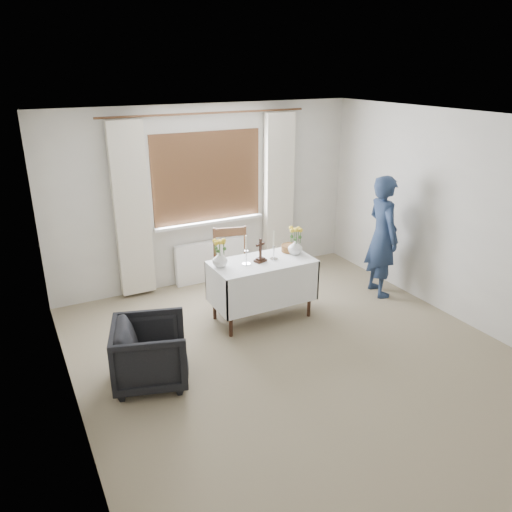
{
  "coord_description": "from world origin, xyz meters",
  "views": [
    {
      "loc": [
        -2.55,
        -3.88,
        2.98
      ],
      "look_at": [
        -0.1,
        0.84,
        0.93
      ],
      "focal_mm": 35.0,
      "sensor_mm": 36.0,
      "label": 1
    }
  ],
  "objects_px": {
    "altar_table": "(262,290)",
    "wooden_cross": "(260,250)",
    "armchair": "(151,353)",
    "person": "(382,236)",
    "wooden_chair": "(233,269)",
    "flower_vase_right": "(295,247)",
    "flower_vase_left": "(220,259)"
  },
  "relations": [
    {
      "from": "person",
      "to": "flower_vase_left",
      "type": "relative_size",
      "value": 8.81
    },
    {
      "from": "person",
      "to": "wooden_cross",
      "type": "xyz_separation_m",
      "value": [
        -1.8,
        0.09,
        0.08
      ]
    },
    {
      "from": "armchair",
      "to": "person",
      "type": "xyz_separation_m",
      "value": [
        3.38,
        0.59,
        0.5
      ]
    },
    {
      "from": "flower_vase_left",
      "to": "flower_vase_right",
      "type": "xyz_separation_m",
      "value": [
        1.0,
        -0.06,
        0.0
      ]
    },
    {
      "from": "altar_table",
      "to": "person",
      "type": "distance_m",
      "value": 1.83
    },
    {
      "from": "wooden_cross",
      "to": "armchair",
      "type": "bearing_deg",
      "value": -173.16
    },
    {
      "from": "wooden_chair",
      "to": "flower_vase_right",
      "type": "height_order",
      "value": "wooden_chair"
    },
    {
      "from": "altar_table",
      "to": "person",
      "type": "height_order",
      "value": "person"
    },
    {
      "from": "armchair",
      "to": "wooden_cross",
      "type": "distance_m",
      "value": 1.81
    },
    {
      "from": "altar_table",
      "to": "flower_vase_right",
      "type": "distance_m",
      "value": 0.67
    },
    {
      "from": "flower_vase_left",
      "to": "flower_vase_right",
      "type": "bearing_deg",
      "value": -3.17
    },
    {
      "from": "altar_table",
      "to": "wooden_cross",
      "type": "height_order",
      "value": "wooden_cross"
    },
    {
      "from": "altar_table",
      "to": "flower_vase_left",
      "type": "height_order",
      "value": "flower_vase_left"
    },
    {
      "from": "armchair",
      "to": "flower_vase_left",
      "type": "height_order",
      "value": "flower_vase_left"
    },
    {
      "from": "flower_vase_left",
      "to": "flower_vase_right",
      "type": "relative_size",
      "value": 0.99
    },
    {
      "from": "person",
      "to": "wooden_cross",
      "type": "distance_m",
      "value": 1.81
    },
    {
      "from": "armchair",
      "to": "person",
      "type": "bearing_deg",
      "value": -63.21
    },
    {
      "from": "armchair",
      "to": "wooden_cross",
      "type": "relative_size",
      "value": 2.44
    },
    {
      "from": "wooden_chair",
      "to": "flower_vase_right",
      "type": "distance_m",
      "value": 0.87
    },
    {
      "from": "altar_table",
      "to": "wooden_chair",
      "type": "xyz_separation_m",
      "value": [
        -0.17,
        0.48,
        0.13
      ]
    },
    {
      "from": "altar_table",
      "to": "flower_vase_left",
      "type": "xyz_separation_m",
      "value": [
        -0.52,
        0.07,
        0.47
      ]
    },
    {
      "from": "armchair",
      "to": "person",
      "type": "relative_size",
      "value": 0.44
    },
    {
      "from": "altar_table",
      "to": "wooden_chair",
      "type": "bearing_deg",
      "value": 109.86
    },
    {
      "from": "altar_table",
      "to": "wooden_cross",
      "type": "distance_m",
      "value": 0.53
    },
    {
      "from": "flower_vase_left",
      "to": "wooden_cross",
      "type": "bearing_deg",
      "value": -9.24
    },
    {
      "from": "wooden_cross",
      "to": "flower_vase_right",
      "type": "height_order",
      "value": "wooden_cross"
    },
    {
      "from": "armchair",
      "to": "wooden_cross",
      "type": "height_order",
      "value": "wooden_cross"
    },
    {
      "from": "altar_table",
      "to": "flower_vase_left",
      "type": "bearing_deg",
      "value": 171.92
    },
    {
      "from": "altar_table",
      "to": "flower_vase_left",
      "type": "distance_m",
      "value": 0.71
    },
    {
      "from": "altar_table",
      "to": "flower_vase_right",
      "type": "height_order",
      "value": "flower_vase_right"
    },
    {
      "from": "wooden_chair",
      "to": "flower_vase_right",
      "type": "xyz_separation_m",
      "value": [
        0.65,
        -0.46,
        0.35
      ]
    },
    {
      "from": "armchair",
      "to": "person",
      "type": "distance_m",
      "value": 3.47
    }
  ]
}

